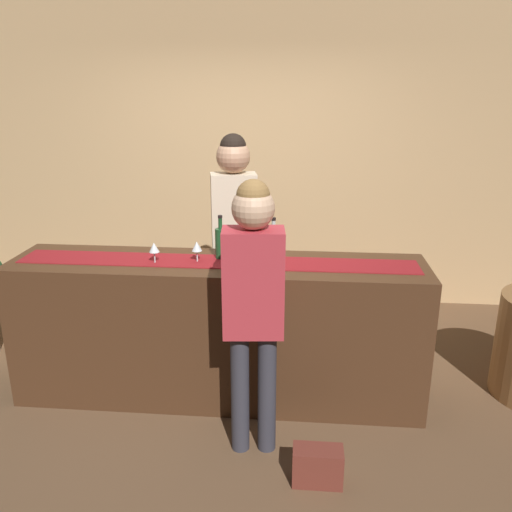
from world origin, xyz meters
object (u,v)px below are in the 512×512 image
(wine_bottle_green, at_px, (221,243))
(wine_glass_near_customer, at_px, (154,248))
(wine_bottle_clear, at_px, (273,245))
(handbag, at_px, (318,466))
(wine_glass_mid_counter, at_px, (197,247))
(bartender, at_px, (234,223))
(customer_sipping, at_px, (253,293))

(wine_bottle_green, distance_m, wine_glass_near_customer, 0.44)
(wine_bottle_clear, height_order, handbag, wine_bottle_clear)
(wine_bottle_green, xyz_separation_m, wine_bottle_clear, (0.36, -0.03, 0.00))
(wine_glass_mid_counter, bearing_deg, handbag, -45.80)
(wine_glass_near_customer, xyz_separation_m, handbag, (1.09, -0.79, -1.00))
(wine_glass_near_customer, bearing_deg, bartender, 55.27)
(customer_sipping, bearing_deg, wine_bottle_green, 108.04)
(wine_glass_mid_counter, xyz_separation_m, customer_sipping, (0.43, -0.57, -0.08))
(wine_glass_mid_counter, height_order, bartender, bartender)
(bartender, distance_m, handbag, 1.87)
(wine_bottle_clear, distance_m, customer_sipping, 0.64)
(wine_bottle_green, bearing_deg, bartender, 87.12)
(bartender, bearing_deg, wine_bottle_clear, 110.45)
(wine_bottle_clear, height_order, customer_sipping, customer_sipping)
(wine_glass_near_customer, relative_size, bartender, 0.08)
(wine_bottle_green, height_order, customer_sipping, customer_sipping)
(wine_bottle_clear, xyz_separation_m, customer_sipping, (-0.07, -0.63, -0.09))
(wine_bottle_green, height_order, wine_glass_near_customer, wine_bottle_green)
(bartender, relative_size, handbag, 6.41)
(wine_bottle_clear, bearing_deg, wine_glass_mid_counter, -173.63)
(wine_bottle_clear, bearing_deg, bartender, 121.76)
(wine_glass_near_customer, distance_m, customer_sipping, 0.88)
(wine_glass_mid_counter, relative_size, customer_sipping, 0.09)
(wine_bottle_green, bearing_deg, wine_glass_mid_counter, -149.27)
(wine_bottle_green, height_order, wine_glass_mid_counter, wine_bottle_green)
(wine_glass_mid_counter, distance_m, customer_sipping, 0.72)
(wine_bottle_clear, bearing_deg, handbag, -70.87)
(wine_bottle_clear, relative_size, bartender, 0.17)
(bartender, relative_size, customer_sipping, 1.08)
(wine_glass_mid_counter, height_order, handbag, wine_glass_mid_counter)
(wine_bottle_clear, distance_m, wine_glass_mid_counter, 0.51)
(wine_bottle_green, relative_size, wine_glass_mid_counter, 2.10)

